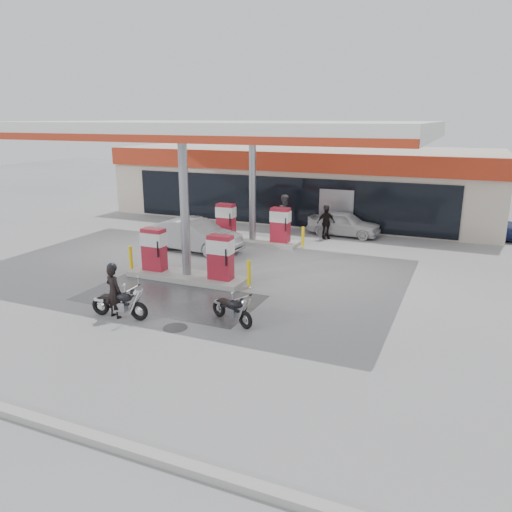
{
  "coord_description": "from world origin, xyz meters",
  "views": [
    {
      "loc": [
        9.28,
        -13.08,
        5.75
      ],
      "look_at": [
        2.8,
        1.93,
        1.2
      ],
      "focal_mm": 35.0,
      "sensor_mm": 36.0,
      "label": 1
    }
  ],
  "objects": [
    {
      "name": "sedan_white",
      "position": [
        3.61,
        11.2,
        0.62
      ],
      "size": [
        3.74,
        1.73,
        1.24
      ],
      "primitive_type": "imported",
      "rotation": [
        0.0,
        0.0,
        1.5
      ],
      "color": "silver",
      "rests_on": "ground"
    },
    {
      "name": "wet_patch",
      "position": [
        0.5,
        0.0,
        0.0
      ],
      "size": [
        6.0,
        3.0,
        0.0
      ],
      "primitive_type": "cube",
      "color": "#4C4C4F",
      "rests_on": "ground"
    },
    {
      "name": "attendant",
      "position": [
        0.62,
        10.8,
        0.98
      ],
      "size": [
        0.97,
        1.11,
        1.95
      ],
      "primitive_type": "imported",
      "rotation": [
        0.0,
        0.0,
        1.29
      ],
      "color": "#4D4C51",
      "rests_on": "ground"
    },
    {
      "name": "parked_car_right",
      "position": [
        10.0,
        14.0,
        0.57
      ],
      "size": [
        4.51,
        3.43,
        1.14
      ],
      "primitive_type": "imported",
      "rotation": [
        0.0,
        0.0,
        1.14
      ],
      "color": "navy",
      "rests_on": "ground"
    },
    {
      "name": "drain_cover",
      "position": [
        2.0,
        -2.0,
        0.0
      ],
      "size": [
        0.7,
        0.7,
        0.01
      ],
      "primitive_type": "cylinder",
      "color": "#38383A",
      "rests_on": "ground"
    },
    {
      "name": "hatchback_silver",
      "position": [
        -1.76,
        5.6,
        0.72
      ],
      "size": [
        4.46,
        1.89,
        1.43
      ],
      "primitive_type": "imported",
      "rotation": [
        0.0,
        0.0,
        1.48
      ],
      "color": "#909497",
      "rests_on": "ground"
    },
    {
      "name": "parked_car_left",
      "position": [
        -6.38,
        13.43,
        0.56
      ],
      "size": [
        3.98,
        1.87,
        1.12
      ],
      "primitive_type": "imported",
      "rotation": [
        0.0,
        0.0,
        1.49
      ],
      "color": "black",
      "rests_on": "ground"
    },
    {
      "name": "pump_island_far",
      "position": [
        0.0,
        8.0,
        0.71
      ],
      "size": [
        5.14,
        1.3,
        1.78
      ],
      "color": "#9E9E99",
      "rests_on": "ground"
    },
    {
      "name": "ground",
      "position": [
        0.0,
        0.0,
        0.0
      ],
      "size": [
        90.0,
        90.0,
        0.0
      ],
      "primitive_type": "plane",
      "color": "gray",
      "rests_on": "ground"
    },
    {
      "name": "pump_island_near",
      "position": [
        0.0,
        2.0,
        0.71
      ],
      "size": [
        5.14,
        1.3,
        1.78
      ],
      "color": "#9E9E99",
      "rests_on": "ground"
    },
    {
      "name": "biker_walking",
      "position": [
        2.95,
        10.2,
        0.8
      ],
      "size": [
        0.95,
        0.92,
        1.6
      ],
      "primitive_type": "imported",
      "rotation": [
        0.0,
        0.0,
        0.74
      ],
      "color": "black",
      "rests_on": "ground"
    },
    {
      "name": "store_building",
      "position": [
        0.01,
        15.94,
        2.01
      ],
      "size": [
        22.0,
        8.22,
        4.0
      ],
      "color": "beige",
      "rests_on": "ground"
    },
    {
      "name": "biker_main",
      "position": [
        -0.07,
        -2.01,
        0.79
      ],
      "size": [
        0.65,
        0.51,
        1.59
      ],
      "primitive_type": "imported",
      "rotation": [
        0.0,
        0.0,
        2.9
      ],
      "color": "black",
      "rests_on": "ground"
    },
    {
      "name": "canopy",
      "position": [
        0.0,
        5.0,
        5.27
      ],
      "size": [
        16.0,
        10.02,
        5.51
      ],
      "color": "silver",
      "rests_on": "ground"
    },
    {
      "name": "parked_motorcycle",
      "position": [
        3.33,
        -1.01,
        0.39
      ],
      "size": [
        1.63,
        0.96,
        0.89
      ],
      "rotation": [
        0.0,
        0.0,
        -0.42
      ],
      "color": "black",
      "rests_on": "ground"
    },
    {
      "name": "main_motorcycle",
      "position": [
        0.12,
        -1.99,
        0.43
      ],
      "size": [
        1.9,
        0.73,
        0.97
      ],
      "rotation": [
        0.0,
        0.0,
        0.08
      ],
      "color": "black",
      "rests_on": "ground"
    }
  ]
}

